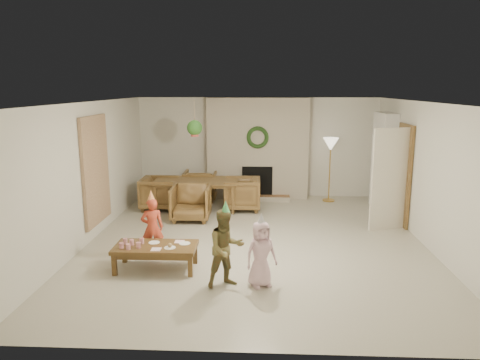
# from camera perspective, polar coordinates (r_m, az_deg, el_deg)

# --- Properties ---
(floor) EXTENTS (7.00, 7.00, 0.00)m
(floor) POSITION_cam_1_polar(r_m,az_deg,el_deg) (8.21, 1.98, -7.79)
(floor) COLOR #B7B29E
(floor) RESTS_ON ground
(ceiling) EXTENTS (7.00, 7.00, 0.00)m
(ceiling) POSITION_cam_1_polar(r_m,az_deg,el_deg) (7.74, 2.11, 9.92)
(ceiling) COLOR white
(ceiling) RESTS_ON wall_back
(wall_back) EXTENTS (7.00, 0.00, 7.00)m
(wall_back) POSITION_cam_1_polar(r_m,az_deg,el_deg) (11.34, 2.27, 4.20)
(wall_back) COLOR silver
(wall_back) RESTS_ON floor
(wall_front) EXTENTS (7.00, 0.00, 7.00)m
(wall_front) POSITION_cam_1_polar(r_m,az_deg,el_deg) (4.50, 1.46, -7.77)
(wall_front) COLOR silver
(wall_front) RESTS_ON floor
(wall_left) EXTENTS (0.00, 7.00, 7.00)m
(wall_left) POSITION_cam_1_polar(r_m,az_deg,el_deg) (8.47, -18.72, 0.95)
(wall_left) COLOR silver
(wall_left) RESTS_ON floor
(wall_right) EXTENTS (0.00, 7.00, 7.00)m
(wall_right) POSITION_cam_1_polar(r_m,az_deg,el_deg) (8.40, 22.96, 0.55)
(wall_right) COLOR silver
(wall_right) RESTS_ON floor
(fireplace_mass) EXTENTS (2.50, 0.40, 2.50)m
(fireplace_mass) POSITION_cam_1_polar(r_m,az_deg,el_deg) (11.14, 2.26, 4.06)
(fireplace_mass) COLOR #511F15
(fireplace_mass) RESTS_ON floor
(fireplace_hearth) EXTENTS (1.60, 0.30, 0.12)m
(fireplace_hearth) POSITION_cam_1_polar(r_m,az_deg,el_deg) (11.02, 2.19, -2.33)
(fireplace_hearth) COLOR brown
(fireplace_hearth) RESTS_ON floor
(fireplace_firebox) EXTENTS (0.75, 0.12, 0.75)m
(fireplace_firebox) POSITION_cam_1_polar(r_m,az_deg,el_deg) (11.10, 2.22, -0.16)
(fireplace_firebox) COLOR black
(fireplace_firebox) RESTS_ON floor
(fireplace_wreath) EXTENTS (0.54, 0.10, 0.54)m
(fireplace_wreath) POSITION_cam_1_polar(r_m,az_deg,el_deg) (10.87, 2.26, 5.46)
(fireplace_wreath) COLOR #1B3B16
(fireplace_wreath) RESTS_ON fireplace_mass
(floor_lamp_base) EXTENTS (0.29, 0.29, 0.03)m
(floor_lamp_base) POSITION_cam_1_polar(r_m,az_deg,el_deg) (11.21, 11.25, -2.55)
(floor_lamp_base) COLOR gold
(floor_lamp_base) RESTS_ON floor
(floor_lamp_post) EXTENTS (0.03, 0.03, 1.40)m
(floor_lamp_post) POSITION_cam_1_polar(r_m,az_deg,el_deg) (11.05, 11.39, 1.03)
(floor_lamp_post) COLOR gold
(floor_lamp_post) RESTS_ON floor
(floor_lamp_shade) EXTENTS (0.37, 0.37, 0.31)m
(floor_lamp_shade) POSITION_cam_1_polar(r_m,az_deg,el_deg) (10.95, 11.54, 4.51)
(floor_lamp_shade) COLOR beige
(floor_lamp_shade) RESTS_ON floor_lamp_post
(bookshelf_carcass) EXTENTS (0.30, 1.00, 2.20)m
(bookshelf_carcass) POSITION_cam_1_polar(r_m,az_deg,el_deg) (10.54, 17.85, 2.22)
(bookshelf_carcass) COLOR white
(bookshelf_carcass) RESTS_ON floor
(bookshelf_shelf_a) EXTENTS (0.30, 0.92, 0.03)m
(bookshelf_shelf_a) POSITION_cam_1_polar(r_m,az_deg,el_deg) (10.65, 17.52, -1.22)
(bookshelf_shelf_a) COLOR white
(bookshelf_shelf_a) RESTS_ON bookshelf_carcass
(bookshelf_shelf_b) EXTENTS (0.30, 0.92, 0.03)m
(bookshelf_shelf_b) POSITION_cam_1_polar(r_m,az_deg,el_deg) (10.57, 17.66, 0.89)
(bookshelf_shelf_b) COLOR white
(bookshelf_shelf_b) RESTS_ON bookshelf_carcass
(bookshelf_shelf_c) EXTENTS (0.30, 0.92, 0.03)m
(bookshelf_shelf_c) POSITION_cam_1_polar(r_m,az_deg,el_deg) (10.51, 17.79, 3.03)
(bookshelf_shelf_c) COLOR white
(bookshelf_shelf_c) RESTS_ON bookshelf_carcass
(bookshelf_shelf_d) EXTENTS (0.30, 0.92, 0.03)m
(bookshelf_shelf_d) POSITION_cam_1_polar(r_m,az_deg,el_deg) (10.46, 17.93, 5.19)
(bookshelf_shelf_d) COLOR white
(bookshelf_shelf_d) RESTS_ON bookshelf_carcass
(books_row_lower) EXTENTS (0.20, 0.40, 0.24)m
(books_row_lower) POSITION_cam_1_polar(r_m,az_deg,el_deg) (10.48, 17.67, -0.66)
(books_row_lower) COLOR #A72B1E
(books_row_lower) RESTS_ON bookshelf_shelf_a
(books_row_mid) EXTENTS (0.20, 0.44, 0.24)m
(books_row_mid) POSITION_cam_1_polar(r_m,az_deg,el_deg) (10.59, 17.53, 1.68)
(books_row_mid) COLOR navy
(books_row_mid) RESTS_ON bookshelf_shelf_b
(books_row_upper) EXTENTS (0.20, 0.36, 0.22)m
(books_row_upper) POSITION_cam_1_polar(r_m,az_deg,el_deg) (10.39, 17.87, 3.65)
(books_row_upper) COLOR gold
(books_row_upper) RESTS_ON bookshelf_shelf_c
(door_frame) EXTENTS (0.05, 0.86, 2.04)m
(door_frame) POSITION_cam_1_polar(r_m,az_deg,el_deg) (9.55, 20.19, 0.62)
(door_frame) COLOR brown
(door_frame) RESTS_ON floor
(door_leaf) EXTENTS (0.77, 0.32, 2.00)m
(door_leaf) POSITION_cam_1_polar(r_m,az_deg,el_deg) (9.08, 18.60, 0.06)
(door_leaf) COLOR beige
(door_leaf) RESTS_ON floor
(curtain_panel) EXTENTS (0.06, 1.20, 2.00)m
(curtain_panel) POSITION_cam_1_polar(r_m,az_deg,el_deg) (8.63, -17.99, 1.20)
(curtain_panel) COLOR tan
(curtain_panel) RESTS_ON wall_left
(dining_table) EXTENTS (1.93, 1.09, 0.67)m
(dining_table) POSITION_cam_1_polar(r_m,az_deg,el_deg) (10.23, -5.63, -1.91)
(dining_table) COLOR brown
(dining_table) RESTS_ON floor
(dining_chair_near) EXTENTS (0.80, 0.83, 0.74)m
(dining_chair_near) POSITION_cam_1_polar(r_m,az_deg,el_deg) (9.41, -6.31, -2.92)
(dining_chair_near) COLOR brown
(dining_chair_near) RESTS_ON floor
(dining_chair_far) EXTENTS (0.80, 0.83, 0.74)m
(dining_chair_far) POSITION_cam_1_polar(r_m,az_deg,el_deg) (11.03, -5.07, -0.69)
(dining_chair_far) COLOR brown
(dining_chair_far) RESTS_ON floor
(dining_chair_left) EXTENTS (0.83, 0.80, 0.74)m
(dining_chair_left) POSITION_cam_1_polar(r_m,az_deg,el_deg) (10.36, -10.25, -1.66)
(dining_chair_left) COLOR brown
(dining_chair_left) RESTS_ON floor
(dining_chair_right) EXTENTS (0.83, 0.80, 0.74)m
(dining_chair_right) POSITION_cam_1_polar(r_m,az_deg,el_deg) (10.14, 0.26, -1.77)
(dining_chair_right) COLOR brown
(dining_chair_right) RESTS_ON floor
(hanging_plant_cord) EXTENTS (0.01, 0.01, 0.70)m
(hanging_plant_cord) POSITION_cam_1_polar(r_m,az_deg,el_deg) (9.36, -5.86, 8.06)
(hanging_plant_cord) COLOR tan
(hanging_plant_cord) RESTS_ON ceiling
(hanging_plant_pot) EXTENTS (0.16, 0.16, 0.12)m
(hanging_plant_pot) POSITION_cam_1_polar(r_m,az_deg,el_deg) (9.39, -5.82, 5.93)
(hanging_plant_pot) COLOR #AC4137
(hanging_plant_pot) RESTS_ON hanging_plant_cord
(hanging_plant_foliage) EXTENTS (0.32, 0.32, 0.32)m
(hanging_plant_foliage) POSITION_cam_1_polar(r_m,az_deg,el_deg) (9.38, -5.83, 6.66)
(hanging_plant_foliage) COLOR #23541C
(hanging_plant_foliage) RESTS_ON hanging_plant_pot
(coffee_table_top) EXTENTS (1.26, 0.63, 0.06)m
(coffee_table_top) POSITION_cam_1_polar(r_m,az_deg,el_deg) (7.00, -10.75, -8.44)
(coffee_table_top) COLOR brown
(coffee_table_top) RESTS_ON floor
(coffee_table_apron) EXTENTS (1.16, 0.54, 0.08)m
(coffee_table_apron) POSITION_cam_1_polar(r_m,az_deg,el_deg) (7.02, -10.73, -8.96)
(coffee_table_apron) COLOR brown
(coffee_table_apron) RESTS_ON floor
(coffee_leg_fl) EXTENTS (0.07, 0.07, 0.33)m
(coffee_leg_fl) POSITION_cam_1_polar(r_m,az_deg,el_deg) (6.99, -15.78, -10.42)
(coffee_leg_fl) COLOR brown
(coffee_leg_fl) RESTS_ON floor
(coffee_leg_fr) EXTENTS (0.07, 0.07, 0.33)m
(coffee_leg_fr) POSITION_cam_1_polar(r_m,az_deg,el_deg) (6.73, -6.38, -10.90)
(coffee_leg_fr) COLOR brown
(coffee_leg_fr) RESTS_ON floor
(coffee_leg_bl) EXTENTS (0.07, 0.07, 0.33)m
(coffee_leg_bl) POSITION_cam_1_polar(r_m,az_deg,el_deg) (7.44, -14.57, -8.96)
(coffee_leg_bl) COLOR brown
(coffee_leg_bl) RESTS_ON floor
(coffee_leg_br) EXTENTS (0.07, 0.07, 0.33)m
(coffee_leg_br) POSITION_cam_1_polar(r_m,az_deg,el_deg) (7.20, -5.76, -9.34)
(coffee_leg_br) COLOR brown
(coffee_leg_br) RESTS_ON floor
(cup_a) EXTENTS (0.07, 0.07, 0.09)m
(cup_a) POSITION_cam_1_polar(r_m,az_deg,el_deg) (6.97, -14.94, -8.11)
(cup_a) COLOR silver
(cup_a) RESTS_ON coffee_table_top
(cup_b) EXTENTS (0.07, 0.07, 0.09)m
(cup_b) POSITION_cam_1_polar(r_m,az_deg,el_deg) (7.14, -14.48, -7.59)
(cup_b) COLOR silver
(cup_b) RESTS_ON coffee_table_top
(cup_c) EXTENTS (0.07, 0.07, 0.09)m
(cup_c) POSITION_cam_1_polar(r_m,az_deg,el_deg) (6.89, -14.13, -8.29)
(cup_c) COLOR silver
(cup_c) RESTS_ON coffee_table_top
(cup_d) EXTENTS (0.07, 0.07, 0.09)m
(cup_d) POSITION_cam_1_polar(r_m,az_deg,el_deg) (7.07, -13.69, -7.76)
(cup_d) COLOR silver
(cup_d) RESTS_ON coffee_table_top
(cup_e) EXTENTS (0.07, 0.07, 0.09)m
(cup_e) POSITION_cam_1_polar(r_m,az_deg,el_deg) (6.93, -12.87, -8.13)
(cup_e) COLOR silver
(cup_e) RESTS_ON coffee_table_top
(cup_f) EXTENTS (0.07, 0.07, 0.09)m
(cup_f) POSITION_cam_1_polar(r_m,az_deg,el_deg) (7.10, -12.47, -7.60)
(cup_f) COLOR silver
(cup_f) RESTS_ON coffee_table_top
(plate_a) EXTENTS (0.17, 0.17, 0.01)m
(plate_a) POSITION_cam_1_polar(r_m,az_deg,el_deg) (7.11, -10.93, -7.86)
(plate_a) COLOR white
(plate_a) RESTS_ON coffee_table_top
(plate_b) EXTENTS (0.17, 0.17, 0.01)m
(plate_b) POSITION_cam_1_polar(r_m,az_deg,el_deg) (6.85, -8.96, -8.54)
(plate_b) COLOR white
(plate_b) RESTS_ON coffee_table_top
(plate_c) EXTENTS (0.17, 0.17, 0.01)m
(plate_c) POSITION_cam_1_polar(r_m,az_deg,el_deg) (7.00, -7.09, -8.05)
(plate_c) COLOR white
(plate_c) RESTS_ON coffee_table_top
(food_scoop) EXTENTS (0.07, 0.07, 0.07)m
(food_scoop) POSITION_cam_1_polar(r_m,az_deg,el_deg) (6.84, -8.97, -8.25)
(food_scoop) COLOR tan
(food_scoop) RESTS_ON plate_b
(napkin_left) EXTENTS (0.15, 0.15, 0.01)m
(napkin_left) POSITION_cam_1_polar(r_m,az_deg,el_deg) (6.82, -10.69, -8.71)
(napkin_left) COLOR #FFBBD0
(napkin_left) RESTS_ON coffee_table_top
(napkin_right) EXTENTS (0.15, 0.15, 0.01)m
(napkin_right) POSITION_cam_1_polar(r_m,az_deg,el_deg) (7.08, -7.76, -7.82)
(napkin_right) COLOR #FFBBD0
(napkin_right) RESTS_ON coffee_table_top
(child_red) EXTENTS (0.42, 0.34, 1.00)m
(child_red) POSITION_cam_1_polar(r_m,az_deg,el_deg) (7.45, -11.15, -6.03)
(child_red) COLOR #C04129
(child_red) RESTS_ON floor
(party_hat_red) EXTENTS (0.14, 0.14, 0.19)m
(party_hat_red) POSITION_cam_1_polar(r_m,az_deg,el_deg) (7.31, -11.32, -1.98)
(party_hat_red) COLOR #F4DB51
(party_hat_red) RESTS_ON child_red
(child_plaid) EXTENTS (0.67, 0.62, 1.11)m
(child_plaid) POSITION_cam_1_polar(r_m,az_deg,el_deg) (6.26, -1.82, -8.74)
(child_plaid) COLOR brown
(child_plaid) RESTS_ON floor
(party_hat_plaid) EXTENTS (0.15, 0.15, 0.18)m
(party_hat_plaid) POSITION_cam_1_polar(r_m,az_deg,el_deg) (6.08, -1.86, -3.47)
(party_hat_plaid) COLOR #52BF69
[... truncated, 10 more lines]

